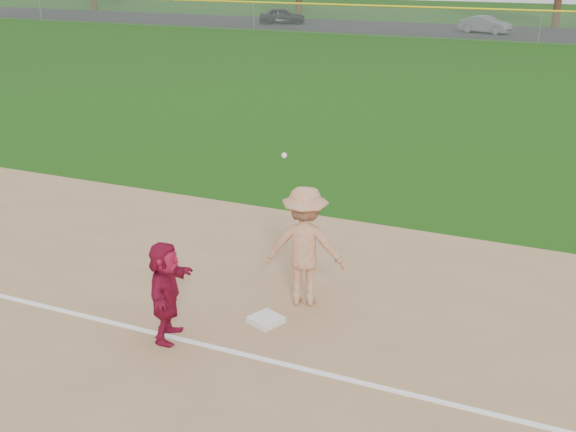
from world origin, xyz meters
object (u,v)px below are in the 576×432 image
at_px(car_mid, 486,25).
at_px(base_runner, 166,291).
at_px(first_base, 266,320).
at_px(car_left, 282,16).

bearing_deg(car_mid, base_runner, -159.90).
distance_m(first_base, base_runner, 1.66).
xyz_separation_m(first_base, car_left, (-20.44, 45.31, 0.57)).
distance_m(base_runner, car_left, 50.18).
bearing_deg(car_left, base_runner, 178.50).
relative_size(first_base, base_runner, 0.29).
relative_size(first_base, car_mid, 0.12).
distance_m(base_runner, car_mid, 45.80).
bearing_deg(car_mid, car_left, 103.81).
bearing_deg(first_base, car_mid, 95.56).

